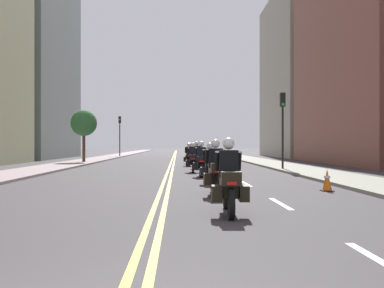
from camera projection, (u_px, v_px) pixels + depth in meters
name	position (u px, v px, depth m)	size (l,w,h in m)	color
ground_plane	(174.00, 158.00, 51.87)	(264.00, 264.00, 0.00)	#393638
sidewalk_left	(105.00, 158.00, 51.64)	(2.88, 144.00, 0.12)	gray
sidewalk_right	(242.00, 158.00, 52.09)	(2.88, 144.00, 0.12)	gray
centreline_yellow_inner	(173.00, 158.00, 51.86)	(0.12, 132.00, 0.01)	yellow
centreline_yellow_outer	(175.00, 158.00, 51.87)	(0.12, 132.00, 0.01)	yellow
lane_dashes_white	(215.00, 166.00, 32.97)	(0.14, 56.40, 0.01)	silver
building_right_1	(380.00, 50.00, 37.22)	(8.84, 20.05, 17.77)	brown
building_left_2	(31.00, 27.00, 51.66)	(7.15, 17.61, 28.52)	slate
building_right_2	(301.00, 76.00, 57.74)	(7.09, 18.16, 19.68)	#ADA494
motorcycle_0	(229.00, 183.00, 10.09)	(0.77, 2.26, 1.65)	black
motorcycle_1	(216.00, 172.00, 13.87)	(0.77, 2.27, 1.65)	black
motorcycle_2	(210.00, 167.00, 18.08)	(0.77, 2.07, 1.57)	black
motorcycle_3	(201.00, 163.00, 22.04)	(0.77, 2.23, 1.65)	black
motorcycle_4	(193.00, 160.00, 25.57)	(0.78, 2.13, 1.60)	black
motorcycle_5	(197.00, 158.00, 29.29)	(0.78, 2.21, 1.68)	black
motorcycle_6	(189.00, 157.00, 33.04)	(0.77, 2.25, 1.62)	black
motorcycle_7	(190.00, 155.00, 36.52)	(0.76, 2.12, 1.60)	black
traffic_cone_0	(327.00, 180.00, 15.21)	(0.38, 0.38, 0.71)	black
traffic_light_near	(283.00, 117.00, 27.23)	(0.28, 0.38, 4.47)	black
traffic_light_far	(120.00, 129.00, 56.36)	(0.28, 0.38, 4.85)	black
street_tree_0	(84.00, 123.00, 37.88)	(2.09, 2.09, 4.26)	#4E3522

